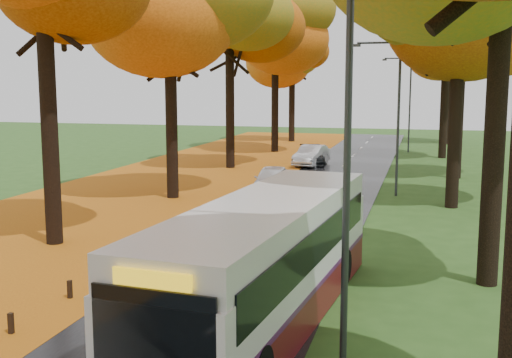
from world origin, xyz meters
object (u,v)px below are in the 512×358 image
at_px(streetlamp_mid, 394,106).
at_px(car_white, 272,180).
at_px(streetlamp_near, 334,146).
at_px(streetlamp_far, 407,97).
at_px(car_silver, 311,155).
at_px(bus, 267,259).
at_px(car_dark, 311,155).

distance_m(streetlamp_mid, car_white, 7.39).
height_order(streetlamp_near, streetlamp_far, same).
height_order(streetlamp_far, car_silver, streetlamp_far).
xyz_separation_m(streetlamp_mid, bus, (-2.02, -19.05, -3.10)).
bearing_deg(streetlamp_far, car_dark, -121.08).
distance_m(streetlamp_near, car_white, 22.01).
bearing_deg(streetlamp_near, bus, 124.35).
bearing_deg(car_dark, streetlamp_far, 46.72).
bearing_deg(streetlamp_mid, car_silver, 119.53).
relative_size(streetlamp_near, car_dark, 1.77).
bearing_deg(car_dark, bus, -94.24).
distance_m(streetlamp_mid, car_dark, 13.76).
bearing_deg(bus, car_dark, 103.21).
relative_size(car_silver, car_dark, 0.97).
relative_size(bus, car_white, 2.67).
bearing_deg(streetlamp_far, car_silver, -118.84).
relative_size(car_white, car_silver, 0.99).
bearing_deg(car_silver, streetlamp_near, -71.43).
bearing_deg(bus, streetlamp_mid, 89.20).
bearing_deg(car_white, streetlamp_far, 69.69).
xyz_separation_m(streetlamp_near, car_white, (-6.13, 20.77, -3.93)).
height_order(streetlamp_near, car_dark, streetlamp_near).
bearing_deg(bus, streetlamp_far, 92.44).
bearing_deg(streetlamp_near, streetlamp_far, 90.00).
distance_m(car_white, car_dark, 12.78).
bearing_deg(streetlamp_mid, car_dark, 118.59).
relative_size(car_white, car_dark, 0.96).
relative_size(streetlamp_near, streetlamp_far, 1.00).
height_order(streetlamp_near, streetlamp_mid, same).
relative_size(streetlamp_near, car_silver, 1.83).
relative_size(streetlamp_near, bus, 0.69).
relative_size(streetlamp_mid, streetlamp_far, 1.00).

